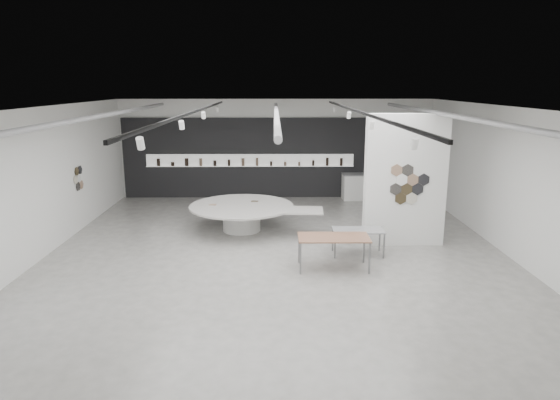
{
  "coord_description": "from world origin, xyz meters",
  "views": [
    {
      "loc": [
        -0.05,
        -12.26,
        4.37
      ],
      "look_at": [
        0.1,
        1.2,
        1.22
      ],
      "focal_mm": 32.0,
      "sensor_mm": 36.0,
      "label": 1
    }
  ],
  "objects_px": {
    "sample_table_wood": "(334,239)",
    "kitchen_counter": "(365,186)",
    "partition_column": "(405,181)",
    "display_island": "(244,214)",
    "sample_table_stone": "(358,232)"
  },
  "relations": [
    {
      "from": "display_island",
      "to": "kitchen_counter",
      "type": "distance_m",
      "value": 6.09
    },
    {
      "from": "display_island",
      "to": "sample_table_stone",
      "type": "xyz_separation_m",
      "value": [
        3.1,
        -2.21,
        0.1
      ]
    },
    {
      "from": "sample_table_stone",
      "to": "kitchen_counter",
      "type": "distance_m",
      "value": 6.54
    },
    {
      "from": "partition_column",
      "to": "sample_table_wood",
      "type": "height_order",
      "value": "partition_column"
    },
    {
      "from": "sample_table_stone",
      "to": "sample_table_wood",
      "type": "bearing_deg",
      "value": -127.44
    },
    {
      "from": "sample_table_stone",
      "to": "display_island",
      "type": "bearing_deg",
      "value": 144.54
    },
    {
      "from": "sample_table_stone",
      "to": "kitchen_counter",
      "type": "xyz_separation_m",
      "value": [
        1.32,
        6.4,
        -0.12
      ]
    },
    {
      "from": "partition_column",
      "to": "kitchen_counter",
      "type": "xyz_separation_m",
      "value": [
        -0.07,
        5.51,
        -1.3
      ]
    },
    {
      "from": "display_island",
      "to": "kitchen_counter",
      "type": "xyz_separation_m",
      "value": [
        4.42,
        4.19,
        -0.02
      ]
    },
    {
      "from": "sample_table_wood",
      "to": "partition_column",
      "type": "bearing_deg",
      "value": 41.2
    },
    {
      "from": "partition_column",
      "to": "display_island",
      "type": "distance_m",
      "value": 4.85
    },
    {
      "from": "sample_table_wood",
      "to": "kitchen_counter",
      "type": "relative_size",
      "value": 0.95
    },
    {
      "from": "sample_table_wood",
      "to": "kitchen_counter",
      "type": "height_order",
      "value": "kitchen_counter"
    },
    {
      "from": "sample_table_wood",
      "to": "kitchen_counter",
      "type": "bearing_deg",
      "value": 74.33
    },
    {
      "from": "sample_table_wood",
      "to": "sample_table_stone",
      "type": "distance_m",
      "value": 1.25
    }
  ]
}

